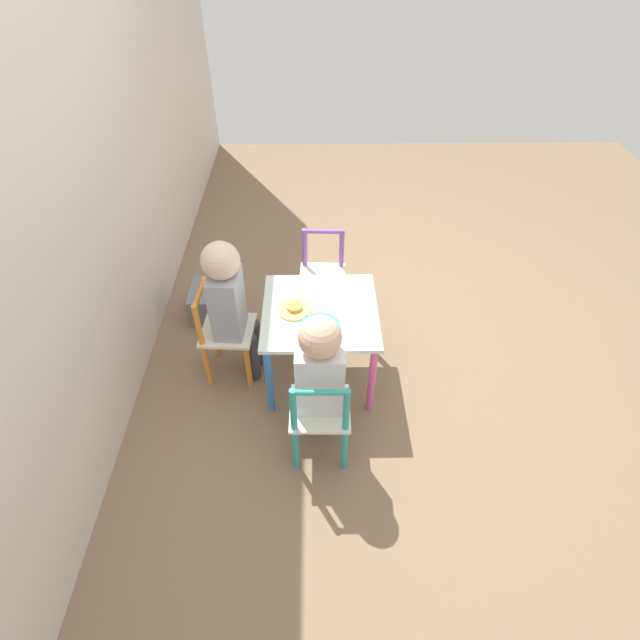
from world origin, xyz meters
name	(u,v)px	position (x,y,z in m)	size (l,w,h in m)	color
ground_plane	(320,372)	(0.00, 0.00, 0.00)	(6.00, 6.00, 0.00)	#7F664C
house_wall	(51,134)	(0.00, 0.98, 1.30)	(6.00, 0.06, 2.60)	silver
kids_table	(320,320)	(0.00, 0.00, 0.38)	(0.55, 0.55, 0.44)	silver
chair_teal	(320,416)	(-0.49, 0.01, 0.26)	(0.26, 0.26, 0.53)	silver
chair_orange	(224,333)	(0.03, 0.49, 0.26)	(0.28, 0.28, 0.53)	silver
chair_purple	(323,278)	(0.49, -0.02, 0.26)	(0.27, 0.27, 0.53)	silver
child_left	(320,373)	(-0.43, 0.01, 0.47)	(0.22, 0.20, 0.78)	#4C608E
child_back	(230,299)	(0.03, 0.43, 0.49)	(0.21, 0.23, 0.80)	#38383D
plate_left	(320,326)	(-0.12, 0.00, 0.45)	(0.19, 0.19, 0.03)	#4C9EE0
plate_back	(294,309)	(0.00, 0.12, 0.45)	(0.17, 0.17, 0.03)	#EADB66
storage_bin	(211,301)	(0.49, 0.65, 0.09)	(0.27, 0.23, 0.18)	slate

